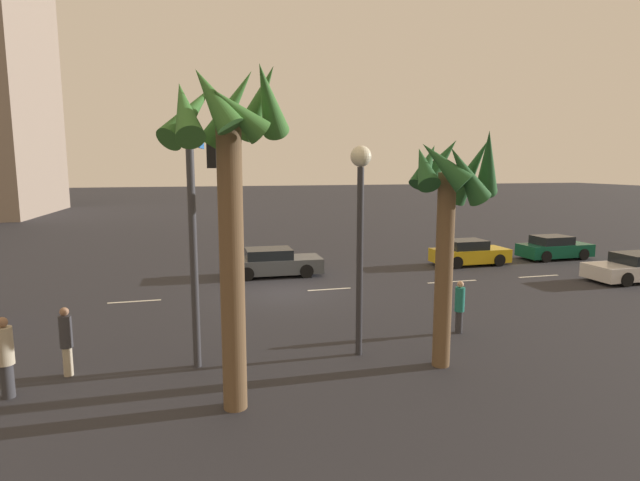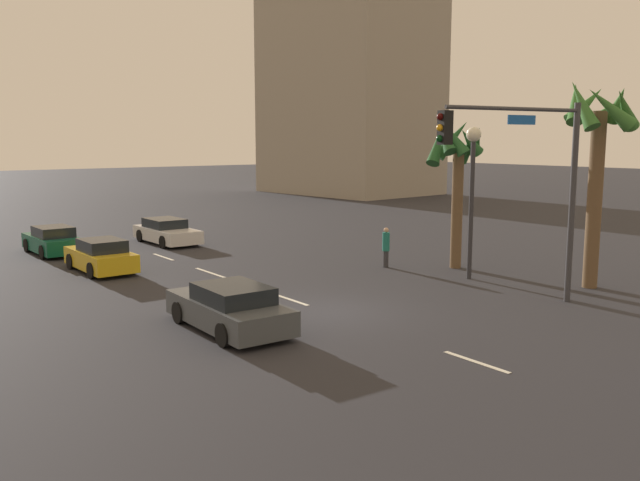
{
  "view_description": "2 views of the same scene",
  "coord_description": "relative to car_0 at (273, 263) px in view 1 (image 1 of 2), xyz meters",
  "views": [
    {
      "loc": [
        3.7,
        20.27,
        5.23
      ],
      "look_at": [
        -1.44,
        0.23,
        2.16
      ],
      "focal_mm": 28.51,
      "sensor_mm": 36.0,
      "label": 1
    },
    {
      "loc": [
        16.06,
        -12.22,
        5.26
      ],
      "look_at": [
        -0.84,
        0.39,
        2.1
      ],
      "focal_mm": 37.68,
      "sensor_mm": 36.0,
      "label": 2
    }
  ],
  "objects": [
    {
      "name": "ground_plane",
      "position": [
        0.04,
        3.35,
        -0.62
      ],
      "size": [
        220.0,
        220.0,
        0.0
      ],
      "primitive_type": "plane",
      "color": "#28282D"
    },
    {
      "name": "lane_stripe_0",
      "position": [
        -17.96,
        3.35,
        -0.61
      ],
      "size": [
        2.04,
        0.14,
        0.01
      ],
      "primitive_type": "cube",
      "color": "silver",
      "rests_on": "ground_plane"
    },
    {
      "name": "lane_stripe_1",
      "position": [
        -12.18,
        3.35,
        -0.61
      ],
      "size": [
        2.15,
        0.14,
        0.01
      ],
      "primitive_type": "cube",
      "color": "silver",
      "rests_on": "ground_plane"
    },
    {
      "name": "lane_stripe_2",
      "position": [
        -7.63,
        3.35,
        -0.61
      ],
      "size": [
        2.41,
        0.14,
        0.01
      ],
      "primitive_type": "cube",
      "color": "silver",
      "rests_on": "ground_plane"
    },
    {
      "name": "lane_stripe_3",
      "position": [
        -1.86,
        3.35,
        -0.61
      ],
      "size": [
        1.89,
        0.14,
        0.01
      ],
      "primitive_type": "cube",
      "color": "silver",
      "rests_on": "ground_plane"
    },
    {
      "name": "lane_stripe_4",
      "position": [
        5.97,
        3.35,
        -0.61
      ],
      "size": [
        1.97,
        0.14,
        0.01
      ],
      "primitive_type": "cube",
      "color": "silver",
      "rests_on": "ground_plane"
    },
    {
      "name": "car_0",
      "position": [
        0.0,
        0.0,
        0.0
      ],
      "size": [
        4.51,
        2.04,
        1.31
      ],
      "color": "#474C51",
      "rests_on": "ground_plane"
    },
    {
      "name": "car_1",
      "position": [
        -10.48,
        -0.05,
        0.01
      ],
      "size": [
        4.03,
        1.85,
        1.34
      ],
      "color": "gold",
      "rests_on": "ground_plane"
    },
    {
      "name": "car_3",
      "position": [
        -15.92,
        5.2,
        -0.02
      ],
      "size": [
        4.56,
        1.98,
        1.26
      ],
      "color": "silver",
      "rests_on": "ground_plane"
    },
    {
      "name": "car_4",
      "position": [
        -16.04,
        -0.41,
        -0.0
      ],
      "size": [
        4.06,
        1.88,
        1.31
      ],
      "color": "#0F5138",
      "rests_on": "ground_plane"
    },
    {
      "name": "traffic_signal",
      "position": [
        3.44,
        8.67,
        3.77
      ],
      "size": [
        1.03,
        5.59,
        6.43
      ],
      "color": "#38383D",
      "rests_on": "ground_plane"
    },
    {
      "name": "streetlamp",
      "position": [
        -0.67,
        10.76,
        3.44
      ],
      "size": [
        0.56,
        0.56,
        5.75
      ],
      "color": "#2D2D33",
      "rests_on": "ground_plane"
    },
    {
      "name": "pedestrian_0",
      "position": [
        7.9,
        11.31,
        0.38
      ],
      "size": [
        0.47,
        0.47,
        1.89
      ],
      "color": "#333338",
      "rests_on": "ground_plane"
    },
    {
      "name": "pedestrian_1",
      "position": [
        -4.31,
        9.78,
        0.27
      ],
      "size": [
        0.39,
        0.39,
        1.67
      ],
      "color": "#333338",
      "rests_on": "ground_plane"
    },
    {
      "name": "pedestrian_2",
      "position": [
        6.85,
        10.32,
        0.33
      ],
      "size": [
        0.41,
        0.41,
        1.76
      ],
      "color": "#B2A58C",
      "rests_on": "ground_plane"
    },
    {
      "name": "palm_tree_0",
      "position": [
        2.97,
        12.99,
        4.74
      ],
      "size": [
        2.84,
        2.64,
        7.4
      ],
      "color": "brown",
      "rests_on": "ground_plane"
    },
    {
      "name": "palm_tree_1",
      "position": [
        -2.63,
        12.09,
        3.93
      ],
      "size": [
        2.61,
        2.45,
        6.2
      ],
      "color": "brown",
      "rests_on": "ground_plane"
    }
  ]
}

